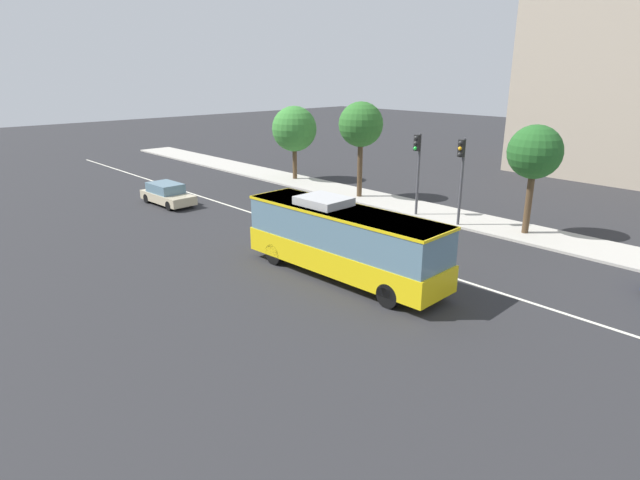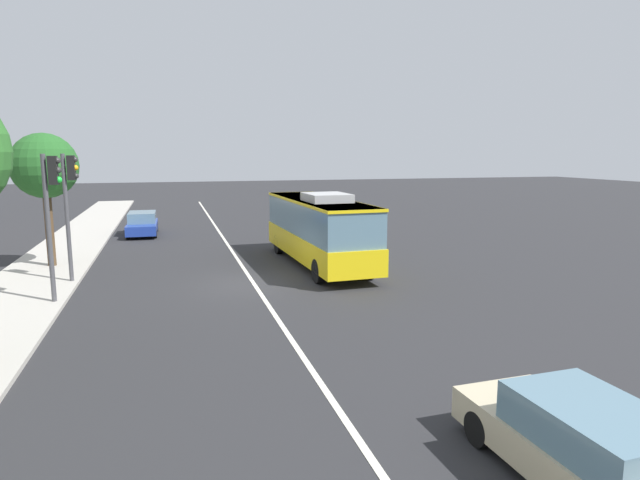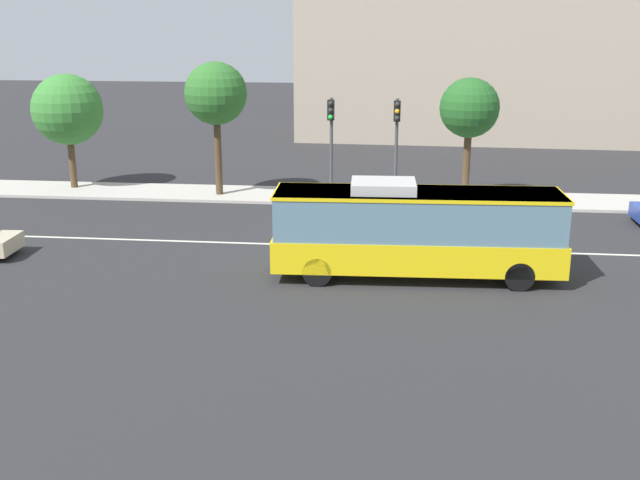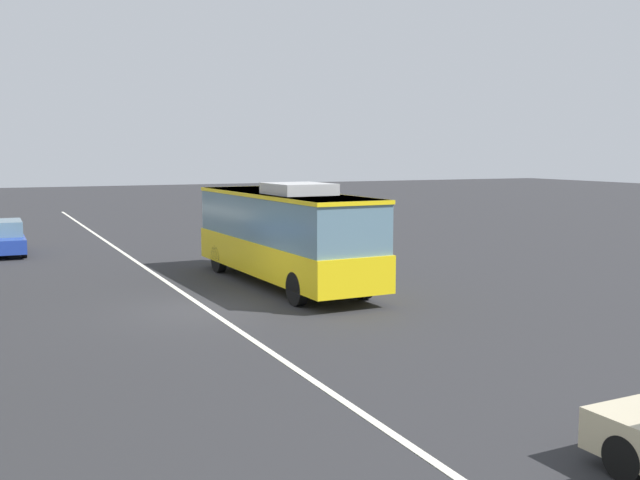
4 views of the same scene
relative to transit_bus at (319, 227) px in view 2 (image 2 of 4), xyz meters
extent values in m
plane|color=#28282B|center=(-2.77, 3.51, -1.81)|extent=(160.00, 160.00, 0.00)
cube|color=#B2ADA3|center=(-2.77, 12.07, -1.74)|extent=(80.00, 3.56, 0.14)
cube|color=silver|center=(-2.77, 3.51, -1.80)|extent=(76.00, 0.16, 0.01)
cube|color=yellow|center=(0.02, 0.00, -0.83)|extent=(10.09, 2.89, 1.10)
cube|color=slate|center=(0.02, 0.00, 0.50)|extent=(9.89, 2.80, 1.58)
cube|color=yellow|center=(0.02, 0.00, 1.23)|extent=(9.99, 2.86, 0.12)
cube|color=#B2B2B2|center=(-1.17, -0.05, 1.47)|extent=(2.27, 1.88, 0.36)
cylinder|color=black|center=(3.38, 1.23, -1.31)|extent=(1.01, 0.34, 1.00)
cylinder|color=black|center=(3.46, -0.97, -1.31)|extent=(1.01, 0.34, 1.00)
cylinder|color=black|center=(-3.42, 0.97, -1.31)|extent=(1.01, 0.34, 1.00)
cylinder|color=black|center=(-3.33, -1.23, -1.31)|extent=(1.01, 0.34, 1.00)
cube|color=#1E3899|center=(12.03, 8.37, -1.29)|extent=(4.52, 1.84, 0.60)
cube|color=slate|center=(12.28, 8.36, -0.67)|extent=(2.54, 1.68, 0.64)
cylinder|color=black|center=(10.52, 7.58, -1.49)|extent=(0.64, 0.23, 0.64)
cylinder|color=black|center=(10.54, 9.18, -1.49)|extent=(0.64, 0.23, 0.64)
cylinder|color=black|center=(13.52, 7.55, -1.49)|extent=(0.64, 0.23, 0.64)
cylinder|color=black|center=(13.54, 9.15, -1.49)|extent=(0.64, 0.23, 0.64)
cube|color=#C6B793|center=(-17.45, 0.62, -1.29)|extent=(4.57, 1.98, 0.60)
cube|color=slate|center=(-17.70, 0.61, -0.67)|extent=(2.58, 1.75, 0.64)
cylinder|color=black|center=(-15.98, 1.48, -1.49)|extent=(0.65, 0.25, 0.64)
cylinder|color=black|center=(-15.92, -0.12, -1.49)|extent=(0.65, 0.25, 0.64)
cylinder|color=#47474C|center=(-0.85, 10.57, 0.79)|extent=(0.16, 0.16, 5.20)
cube|color=black|center=(-0.85, 10.29, 2.84)|extent=(0.32, 0.28, 0.96)
sphere|color=#2D2D2D|center=(-0.85, 10.14, 3.16)|extent=(0.22, 0.22, 0.22)
sphere|color=#F9A514|center=(-0.85, 10.14, 2.84)|extent=(0.22, 0.22, 0.22)
sphere|color=#2D2D2D|center=(-0.85, 10.14, 2.52)|extent=(0.22, 0.22, 0.22)
cylinder|color=#47474C|center=(-3.97, 10.65, 0.79)|extent=(0.16, 0.16, 5.20)
cube|color=black|center=(-3.98, 10.37, 2.84)|extent=(0.32, 0.28, 0.96)
sphere|color=#2D2D2D|center=(-3.98, 10.22, 3.16)|extent=(0.22, 0.22, 0.22)
sphere|color=#2D2D2D|center=(-3.98, 10.22, 2.84)|extent=(0.22, 0.22, 0.22)
sphere|color=#1ED838|center=(-3.98, 10.22, 2.52)|extent=(0.22, 0.22, 0.22)
cylinder|color=#4C3823|center=(2.62, 11.93, -0.02)|extent=(0.36, 0.36, 3.58)
sphere|color=#235B23|center=(2.62, 11.93, 2.85)|extent=(2.89, 2.89, 2.89)
camera|label=1|loc=(15.23, -15.56, 6.99)|focal=29.29mm
camera|label=2|loc=(-23.83, 6.69, 3.42)|focal=30.12mm
camera|label=3|loc=(-0.60, -25.62, 7.00)|focal=42.60mm
camera|label=4|loc=(-23.03, 9.33, 2.65)|focal=41.84mm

